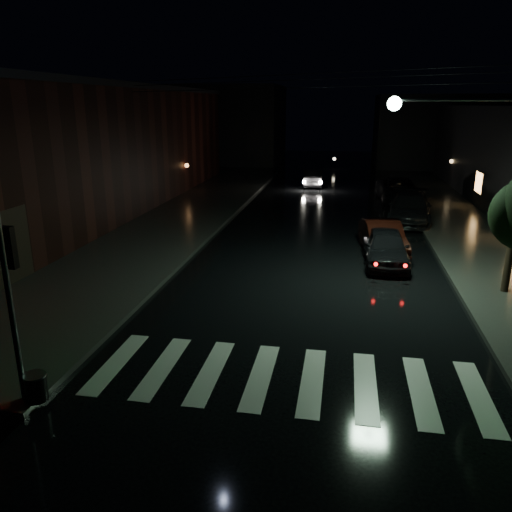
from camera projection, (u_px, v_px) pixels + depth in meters
The scene contains 14 objects.
ground at pixel (155, 378), 11.56m from camera, with size 120.00×120.00×0.00m, color black.
sidewalk_left at pixel (162, 226), 25.57m from camera, with size 6.00×44.00×0.15m, color #282826.
sidewalk_right at pixel (471, 240), 23.05m from camera, with size 4.00×44.00×0.15m, color #282826.
building_left at pixel (51, 153), 27.62m from camera, with size 10.00×36.00×7.00m, color black.
building_far_left at pixel (217, 124), 54.46m from camera, with size 14.00×10.00×8.00m, color black.
building_far_right at pixel (446, 131), 50.58m from camera, with size 14.00×10.00×7.00m, color black.
crosswalk at pixel (286, 378), 11.53m from camera, with size 9.00×3.00×0.01m, color beige.
signal_pole_corner at pixel (24, 338), 10.10m from camera, with size 0.68×0.61×4.20m.
utility_pole at pixel (502, 154), 15.34m from camera, with size 4.92×0.44×8.00m.
parked_car_a at pixel (386, 247), 19.59m from camera, with size 1.64×4.09×1.39m, color black.
parked_car_b at pixel (383, 238), 21.01m from camera, with size 1.46×4.18×1.38m, color black.
parked_car_c at pixel (410, 208), 26.63m from camera, with size 2.13×5.24×1.52m, color black.
parked_car_d at pixel (399, 190), 32.21m from camera, with size 2.51×5.45×1.51m, color black.
oncoming_car at pixel (313, 178), 38.40m from camera, with size 1.36×3.91×1.29m, color black.
Camera 1 is at (4.10, -9.67, 6.08)m, focal length 35.00 mm.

